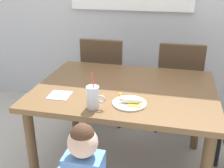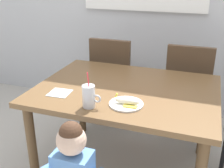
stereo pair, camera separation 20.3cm
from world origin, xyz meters
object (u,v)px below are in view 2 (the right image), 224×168
object	(u,v)px
dining_chair_left	(113,76)
milk_cup	(89,98)
dining_chair_right	(188,85)
paper_napkin	(60,93)
dining_table	(126,99)
peeled_banana	(127,102)
snack_plate	(126,104)

from	to	relation	value
dining_chair_left	milk_cup	bearing A→B (deg)	101.14
dining_chair_right	paper_napkin	distance (m)	1.32
dining_chair_right	paper_napkin	size ratio (longest dim) A/B	6.40
dining_table	peeled_banana	distance (m)	0.33
dining_chair_right	snack_plate	bearing A→B (deg)	71.93
peeled_banana	dining_chair_left	bearing A→B (deg)	113.91
peeled_banana	paper_napkin	world-z (taller)	peeled_banana
dining_chair_left	snack_plate	xyz separation A→B (m)	(0.44, -1.01, 0.22)
dining_table	paper_napkin	bearing A→B (deg)	-149.26
milk_cup	snack_plate	world-z (taller)	milk_cup
dining_chair_left	dining_chair_right	world-z (taller)	same
dining_table	dining_chair_left	world-z (taller)	dining_chair_left
milk_cup	snack_plate	distance (m)	0.25
dining_table	paper_napkin	xyz separation A→B (m)	(-0.43, -0.26, 0.10)
snack_plate	peeled_banana	distance (m)	0.03
paper_napkin	dining_chair_right	bearing A→B (deg)	49.74
dining_table	peeled_banana	world-z (taller)	peeled_banana
milk_cup	snack_plate	size ratio (longest dim) A/B	1.09
paper_napkin	peeled_banana	bearing A→B (deg)	-3.42
dining_chair_left	paper_napkin	distance (m)	1.02
milk_cup	peeled_banana	bearing A→B (deg)	22.44
snack_plate	dining_chair_right	bearing A→B (deg)	71.93
milk_cup	peeled_banana	distance (m)	0.25
peeled_banana	dining_table	bearing A→B (deg)	107.69
milk_cup	paper_napkin	world-z (taller)	milk_cup
dining_table	dining_chair_right	xyz separation A→B (m)	(0.41, 0.74, -0.12)
snack_plate	paper_napkin	bearing A→B (deg)	177.75
dining_chair_right	milk_cup	bearing A→B (deg)	63.81
dining_chair_left	dining_chair_right	size ratio (longest dim) A/B	1.00
dining_table	paper_napkin	distance (m)	0.51
paper_napkin	dining_table	bearing A→B (deg)	30.74
milk_cup	paper_napkin	bearing A→B (deg)	156.34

